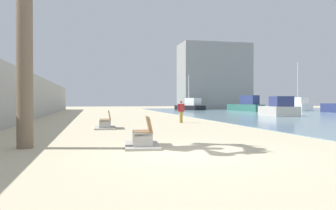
# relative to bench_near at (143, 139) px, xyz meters

# --- Properties ---
(ground_plane) EXTENTS (120.00, 120.00, 0.00)m
(ground_plane) POSITION_rel_bench_near_xyz_m (1.02, 16.34, -0.23)
(ground_plane) COLOR beige
(seawall) EXTENTS (0.80, 64.00, 3.59)m
(seawall) POSITION_rel_bench_near_xyz_m (-6.48, 16.34, 1.56)
(seawall) COLOR #ADAAA3
(seawall) RESTS_ON ground
(bench_near) EXTENTS (1.31, 2.20, 0.98)m
(bench_near) POSITION_rel_bench_near_xyz_m (0.00, 0.00, 0.00)
(bench_near) COLOR #ADAAA3
(bench_near) RESTS_ON ground
(bench_far) EXTENTS (1.19, 2.15, 0.98)m
(bench_far) POSITION_rel_bench_near_xyz_m (-0.92, 7.48, 0.00)
(bench_far) COLOR #ADAAA3
(bench_far) RESTS_ON ground
(person_walking) EXTENTS (0.52, 0.24, 1.52)m
(person_walking) POSITION_rel_bench_near_xyz_m (4.24, 10.98, 0.64)
(person_walking) COLOR gold
(person_walking) RESTS_ON ground
(boat_distant) EXTENTS (3.02, 5.14, 1.88)m
(boat_distant) POSITION_rel_bench_near_xyz_m (16.11, 18.43, 0.49)
(boat_distant) COLOR beige
(boat_distant) RESTS_ON water_bay
(boat_far_right) EXTENTS (4.12, 5.53, 5.51)m
(boat_far_right) POSITION_rel_bench_near_xyz_m (13.60, 39.88, 0.49)
(boat_far_right) COLOR black
(boat_far_right) RESTS_ON water_bay
(boat_nearest) EXTENTS (2.33, 7.84, 2.20)m
(boat_nearest) POSITION_rel_bench_near_xyz_m (19.59, 32.67, 0.60)
(boat_nearest) COLOR #337060
(boat_nearest) RESTS_ON water_bay
(boat_outer) EXTENTS (2.18, 5.05, 7.09)m
(boat_outer) POSITION_rel_bench_near_xyz_m (28.01, 32.61, 0.57)
(boat_outer) COLOR white
(boat_outer) RESTS_ON water_bay
(harbor_building) EXTENTS (12.00, 6.00, 11.37)m
(harbor_building) POSITION_rel_bench_near_xyz_m (19.18, 44.34, 5.45)
(harbor_building) COLOR gray
(harbor_building) RESTS_ON ground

